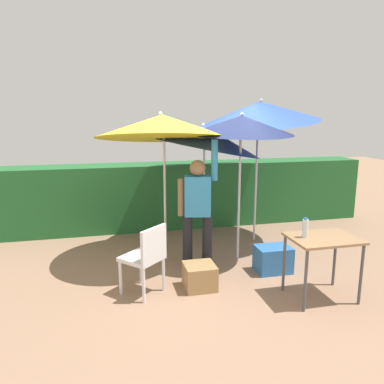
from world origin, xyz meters
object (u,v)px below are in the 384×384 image
object	(u,v)px
umbrella_orange	(260,112)
chair_plastic	(146,255)
person_vendor	(198,207)
crate_cardboard	(200,276)
umbrella_navy	(204,136)
cooler_box	(273,259)
umbrella_rainbow	(241,125)
bottle_water	(305,228)
folding_table	(323,245)
umbrella_yellow	(162,127)

from	to	relation	value
umbrella_orange	chair_plastic	bearing A→B (deg)	-142.95
person_vendor	crate_cardboard	size ratio (longest dim) A/B	4.77
umbrella_navy	cooler_box	xyz separation A→B (m)	(0.67, -1.38, -1.66)
umbrella_rainbow	bottle_water	xyz separation A→B (m)	(0.31, -1.40, -1.17)
umbrella_orange	cooler_box	bearing A→B (deg)	-102.02
bottle_water	cooler_box	bearing A→B (deg)	90.13
umbrella_navy	person_vendor	size ratio (longest dim) A/B	1.18
umbrella_orange	bottle_water	xyz separation A→B (m)	(-0.28, -2.12, -1.35)
person_vendor	folding_table	xyz separation A→B (m)	(1.27, -1.13, -0.26)
chair_plastic	umbrella_rainbow	bearing A→B (deg)	29.71
umbrella_navy	crate_cardboard	world-z (taller)	umbrella_navy
umbrella_navy	folding_table	distance (m)	2.67
umbrella_orange	umbrella_navy	world-z (taller)	umbrella_orange
umbrella_orange	bottle_water	world-z (taller)	umbrella_orange
umbrella_yellow	person_vendor	world-z (taller)	umbrella_yellow
umbrella_rainbow	person_vendor	size ratio (longest dim) A/B	1.19
umbrella_orange	umbrella_yellow	world-z (taller)	umbrella_orange
crate_cardboard	folding_table	distance (m)	1.58
umbrella_yellow	bottle_water	distance (m)	2.46
cooler_box	folding_table	xyz separation A→B (m)	(0.23, -0.84, 0.49)
umbrella_yellow	cooler_box	bearing A→B (deg)	-30.45
umbrella_rainbow	chair_plastic	world-z (taller)	umbrella_rainbow
person_vendor	crate_cardboard	distance (m)	0.96
umbrella_rainbow	bottle_water	size ratio (longest dim) A/B	9.33
folding_table	cooler_box	bearing A→B (deg)	104.98
person_vendor	bottle_water	distance (m)	1.51
cooler_box	umbrella_rainbow	bearing A→B (deg)	117.16
umbrella_navy	crate_cardboard	distance (m)	2.41
cooler_box	person_vendor	bearing A→B (deg)	164.46
umbrella_yellow	umbrella_navy	xyz separation A→B (m)	(0.77, 0.54, -0.18)
umbrella_orange	umbrella_navy	distance (m)	1.03
umbrella_navy	crate_cardboard	bearing A→B (deg)	-106.36
person_vendor	crate_cardboard	bearing A→B (deg)	-101.04
umbrella_yellow	cooler_box	size ratio (longest dim) A/B	4.84
umbrella_yellow	bottle_water	world-z (taller)	umbrella_yellow
crate_cardboard	bottle_water	distance (m)	1.46
umbrella_navy	chair_plastic	distance (m)	2.43
umbrella_yellow	crate_cardboard	size ratio (longest dim) A/B	5.97
umbrella_navy	umbrella_rainbow	bearing A→B (deg)	-65.30
person_vendor	bottle_water	xyz separation A→B (m)	(1.04, -1.09, -0.05)
crate_cardboard	folding_table	xyz separation A→B (m)	(1.38, -0.58, 0.52)
umbrella_yellow	umbrella_navy	bearing A→B (deg)	34.91
umbrella_orange	crate_cardboard	bearing A→B (deg)	-131.99
cooler_box	chair_plastic	bearing A→B (deg)	-171.57
person_vendor	folding_table	size ratio (longest dim) A/B	2.35
crate_cardboard	bottle_water	size ratio (longest dim) A/B	1.64
person_vendor	umbrella_yellow	bearing A→B (deg)	125.41
umbrella_orange	folding_table	size ratio (longest dim) A/B	3.23
umbrella_navy	folding_table	bearing A→B (deg)	-68.13
umbrella_navy	umbrella_yellow	bearing A→B (deg)	-145.09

